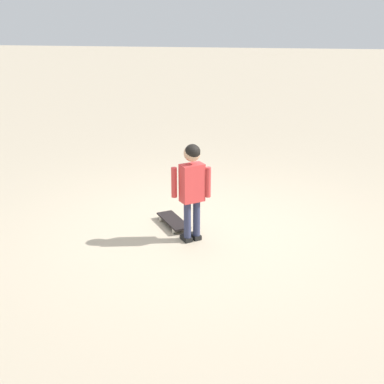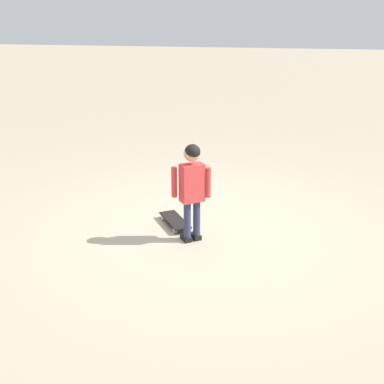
# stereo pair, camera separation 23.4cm
# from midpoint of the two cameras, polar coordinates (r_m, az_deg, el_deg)

# --- Properties ---
(ground_plane) EXTENTS (50.00, 50.00, 0.00)m
(ground_plane) POSITION_cam_midpoint_polar(r_m,az_deg,el_deg) (5.79, 2.32, -4.33)
(ground_plane) COLOR tan
(child_person) EXTENTS (0.27, 0.40, 1.06)m
(child_person) POSITION_cam_midpoint_polar(r_m,az_deg,el_deg) (5.32, 1.25, 1.07)
(child_person) COLOR #2D3351
(child_person) RESTS_ON ground
(skateboard) EXTENTS (0.57, 0.46, 0.07)m
(skateboard) POSITION_cam_midpoint_polar(r_m,az_deg,el_deg) (5.91, -0.74, -3.16)
(skateboard) COLOR black
(skateboard) RESTS_ON ground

